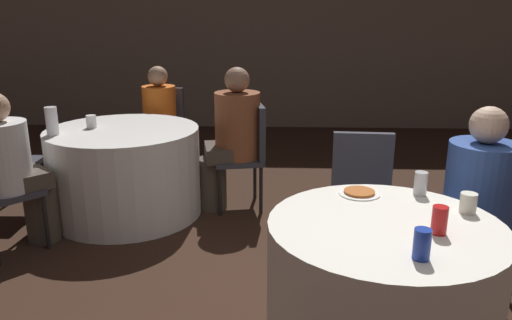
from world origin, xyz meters
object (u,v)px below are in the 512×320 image
object	(u,v)px
soda_can_red	(439,220)
chair_near_north	(362,191)
person_orange_shirt	(158,125)
soda_can_silver	(421,184)
table_near	(380,296)
table_far	(126,172)
person_blue_shirt	(472,208)
pizza_plate_near	(359,193)
chair_far_east	(249,147)
person_floral_shirt	(231,137)
chair_near_northeast	(485,212)
bottle_far	(52,121)
chair_far_north	(163,125)
soda_can_blue	(422,244)
person_white_shirt	(13,170)

from	to	relation	value
soda_can_red	chair_near_north	bearing A→B (deg)	97.68
person_orange_shirt	soda_can_silver	bearing A→B (deg)	135.24
table_near	chair_near_north	world-z (taller)	chair_near_north
table_far	person_blue_shirt	xyz separation A→B (m)	(2.30, -1.26, 0.23)
person_blue_shirt	pizza_plate_near	world-z (taller)	person_blue_shirt
chair_far_east	person_floral_shirt	size ratio (longest dim) A/B	0.74
chair_near_northeast	soda_can_silver	size ratio (longest dim) A/B	7.29
soda_can_red	table_near	bearing A→B (deg)	154.79
person_blue_shirt	bottle_far	size ratio (longest dim) A/B	5.38
chair_near_north	chair_far_north	bearing A→B (deg)	-44.44
chair_near_north	person_floral_shirt	bearing A→B (deg)	-44.15
table_near	soda_can_silver	xyz separation A→B (m)	(0.25, 0.37, 0.42)
chair_near_northeast	person_orange_shirt	world-z (taller)	person_orange_shirt
chair_far_north	soda_can_blue	xyz separation A→B (m)	(1.68, -3.13, 0.25)
person_floral_shirt	soda_can_red	distance (m)	2.31
person_orange_shirt	soda_can_blue	xyz separation A→B (m)	(1.70, -2.96, 0.22)
chair_near_north	person_floral_shirt	xyz separation A→B (m)	(-0.92, 1.02, 0.09)
chair_near_northeast	person_orange_shirt	bearing A→B (deg)	7.37
pizza_plate_near	bottle_far	world-z (taller)	bottle_far
chair_near_north	person_white_shirt	distance (m)	2.36
table_near	table_far	bearing A→B (deg)	133.87
table_far	person_orange_shirt	xyz separation A→B (m)	(0.08, 0.85, 0.20)
pizza_plate_near	bottle_far	xyz separation A→B (m)	(-2.12, 1.20, 0.10)
person_white_shirt	person_orange_shirt	world-z (taller)	person_orange_shirt
table_near	chair_far_east	bearing A→B (deg)	109.89
person_white_shirt	chair_near_northeast	bearing A→B (deg)	32.04
chair_near_north	person_blue_shirt	xyz separation A→B (m)	(0.53, -0.41, 0.06)
person_floral_shirt	soda_can_silver	size ratio (longest dim) A/B	9.79
chair_far_north	table_far	bearing A→B (deg)	90.00
person_white_shirt	soda_can_silver	size ratio (longest dim) A/B	9.16
chair_far_east	table_far	bearing A→B (deg)	90.00
table_near	person_orange_shirt	world-z (taller)	person_orange_shirt
chair_near_north	chair_far_north	size ratio (longest dim) A/B	1.00
chair_near_northeast	chair_far_north	size ratio (longest dim) A/B	1.00
chair_far_north	chair_far_east	world-z (taller)	same
table_far	pizza_plate_near	bearing A→B (deg)	-40.47
table_near	table_far	xyz separation A→B (m)	(-1.72, 1.79, -0.00)
bottle_far	person_orange_shirt	bearing A→B (deg)	62.89
person_orange_shirt	bottle_far	distance (m)	1.23
person_blue_shirt	person_floral_shirt	bearing A→B (deg)	3.50
soda_can_silver	soda_can_blue	bearing A→B (deg)	-104.87
soda_can_blue	chair_far_east	bearing A→B (deg)	108.65
person_white_shirt	soda_can_red	world-z (taller)	person_white_shirt
chair_near_north	soda_can_blue	size ratio (longest dim) A/B	7.29
table_near	chair_near_north	xyz separation A→B (m)	(0.06, 0.94, 0.17)
chair_far_east	pizza_plate_near	xyz separation A→B (m)	(0.66, -1.61, 0.20)
table_far	person_orange_shirt	size ratio (longest dim) A/B	1.08
person_blue_shirt	pizza_plate_near	distance (m)	0.68
table_far	person_white_shirt	distance (m)	0.89
person_orange_shirt	soda_can_blue	size ratio (longest dim) A/B	9.19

